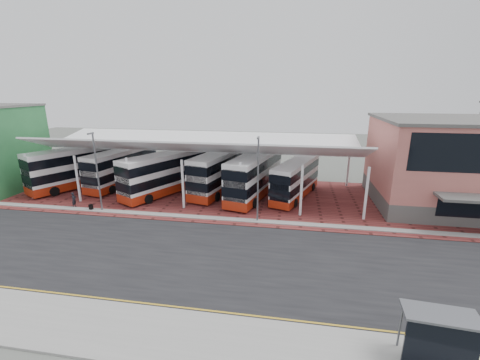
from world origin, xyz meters
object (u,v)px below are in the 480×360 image
Objects in this scene: bus_5 at (296,179)px; bus_shelter at (447,337)px; bus_1 at (122,167)px; bus_3 at (221,171)px; pedestrian at (74,200)px; terminal at (470,164)px; bus_4 at (255,175)px; bus_0 at (79,167)px; bus_2 at (165,174)px.

bus_5 reaches higher than bus_shelter.
bus_5 is at bearing 8.29° from bus_1.
bus_3 is 7.41× the size of pedestrian.
terminal is at bearing 9.54° from bus_1.
bus_shelter is (11.21, -22.39, -0.78)m from bus_4.
bus_3 reaches higher than bus_1.
terminal is 1.55× the size of bus_0.
pedestrian is (-13.95, -8.20, -1.59)m from bus_3.
bus_2 is 1.12× the size of bus_5.
terminal is 11.35× the size of pedestrian.
pedestrian is at bearing 157.14° from bus_shelter.
pedestrian is at bearing -143.27° from bus_5.
bus_0 is at bearing -160.16° from bus_5.
bus_1 reaches higher than bus_5.
bus_shelter is at bearing -18.11° from bus_2.
bus_5 is 24.04m from pedestrian.
bus_5 is at bearing 17.64° from bus_4.
bus_shelter is at bearing -54.83° from bus_5.
bus_1 is at bearing -164.04° from bus_5.
bus_1 is at bearing 178.16° from terminal.
bus_4 is at bearing -2.64° from bus_3.
bus_1 is 7.13m from bus_2.
bus_5 is (-17.53, 0.08, -2.53)m from terminal.
bus_2 reaches higher than bus_1.
terminal is 1.53× the size of bus_3.
bus_3 reaches higher than pedestrian.
terminal is at bearing 28.37° from bus_0.
bus_0 is at bearing 26.10° from pedestrian.
bus_4 is 1.18× the size of bus_5.
bus_4 is at bearing 28.04° from bus_0.
bus_0 reaches higher than bus_5.
bus_0 reaches higher than bus_2.
bus_3 is at bearing 176.93° from bus_4.
bus_2 is (-32.71, -1.01, -2.22)m from terminal.
bus_1 is at bearing -171.84° from bus_2.
bus_4 is (17.30, -1.54, 0.16)m from bus_1.
bus_4 reaches higher than bus_1.
bus_shelter is at bearing -28.63° from bus_1.
bus_5 is at bearing 179.73° from terminal.
terminal is 32.80m from bus_2.
bus_4 is at bearing -73.79° from pedestrian.
bus_4 reaches higher than bus_2.
pedestrian is (-0.94, -8.47, -1.47)m from bus_1.
bus_2 reaches higher than bus_5.
bus_1 is 21.97m from bus_5.
bus_shelter is at bearing -43.05° from bus_3.
bus_4 is at bearing -179.30° from terminal.
bus_0 is 11.83m from bus_2.
pedestrian is at bearing -31.29° from bus_0.
bus_2 is at bearing 24.51° from bus_0.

